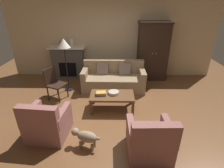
{
  "coord_description": "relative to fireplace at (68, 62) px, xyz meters",
  "views": [
    {
      "loc": [
        0.11,
        -3.66,
        2.57
      ],
      "look_at": [
        0.04,
        0.54,
        0.55
      ],
      "focal_mm": 28.08,
      "sensor_mm": 36.0,
      "label": 1
    }
  ],
  "objects": [
    {
      "name": "couch",
      "position": [
        1.63,
        -0.92,
        -0.25
      ],
      "size": [
        1.93,
        0.87,
        0.86
      ],
      "color": "#937A5B",
      "rests_on": "ground"
    },
    {
      "name": "dog",
      "position": [
        1.12,
        -3.43,
        -0.32
      ],
      "size": [
        0.56,
        0.3,
        0.39
      ],
      "color": "gray",
      "rests_on": "ground"
    },
    {
      "name": "armchair_near_right",
      "position": [
        2.29,
        -3.59,
        -0.25
      ],
      "size": [
        0.8,
        0.79,
        0.88
      ],
      "color": "#935B56",
      "rests_on": "ground"
    },
    {
      "name": "fruit_bowl",
      "position": [
        1.64,
        -2.07,
        -0.11
      ],
      "size": [
        0.27,
        0.27,
        0.07
      ],
      "primitive_type": "cylinder",
      "color": "beige",
      "rests_on": "coffee_table"
    },
    {
      "name": "mantel_vase_cream",
      "position": [
        0.18,
        -0.02,
        0.68
      ],
      "size": [
        0.12,
        0.12,
        0.27
      ],
      "primitive_type": "cylinder",
      "color": "beige",
      "rests_on": "fireplace"
    },
    {
      "name": "side_chair_wooden",
      "position": [
        -0.03,
        -1.56,
        -0.06
      ],
      "size": [
        0.58,
        0.58,
        0.9
      ],
      "color": "black",
      "rests_on": "ground"
    },
    {
      "name": "coffee_table",
      "position": [
        1.6,
        -2.11,
        -0.2
      ],
      "size": [
        1.1,
        0.6,
        0.42
      ],
      "color": "brown",
      "rests_on": "ground"
    },
    {
      "name": "back_wall",
      "position": [
        1.55,
        0.25,
        0.83
      ],
      "size": [
        7.2,
        0.1,
        2.8
      ],
      "primitive_type": "cube",
      "color": "beige",
      "rests_on": "ground"
    },
    {
      "name": "ground_plane",
      "position": [
        1.55,
        -2.3,
        -0.57
      ],
      "size": [
        9.6,
        9.6,
        0.0
      ],
      "primitive_type": "plane",
      "color": "brown"
    },
    {
      "name": "floor_lamp",
      "position": [
        0.22,
        -1.04,
        0.81
      ],
      "size": [
        0.36,
        0.36,
        1.6
      ],
      "color": "black",
      "rests_on": "ground"
    },
    {
      "name": "book_stack",
      "position": [
        1.33,
        -2.13,
        -0.11
      ],
      "size": [
        0.26,
        0.19,
        0.08
      ],
      "color": "gray",
      "rests_on": "coffee_table"
    },
    {
      "name": "mantel_vase_terracotta",
      "position": [
        -0.18,
        -0.02,
        0.65
      ],
      "size": [
        0.11,
        0.11,
        0.21
      ],
      "primitive_type": "cylinder",
      "color": "#A86042",
      "rests_on": "fireplace"
    },
    {
      "name": "armoire",
      "position": [
        2.95,
        -0.08,
        0.41
      ],
      "size": [
        1.06,
        0.57,
        1.96
      ],
      "color": "black",
      "rests_on": "ground"
    },
    {
      "name": "fireplace",
      "position": [
        0.0,
        0.0,
        0.0
      ],
      "size": [
        1.26,
        0.48,
        1.12
      ],
      "color": "#4C4947",
      "rests_on": "ground"
    },
    {
      "name": "armchair_near_left",
      "position": [
        0.31,
        -3.14,
        -0.25
      ],
      "size": [
        0.84,
        0.84,
        0.88
      ],
      "color": "#935B56",
      "rests_on": "ground"
    }
  ]
}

